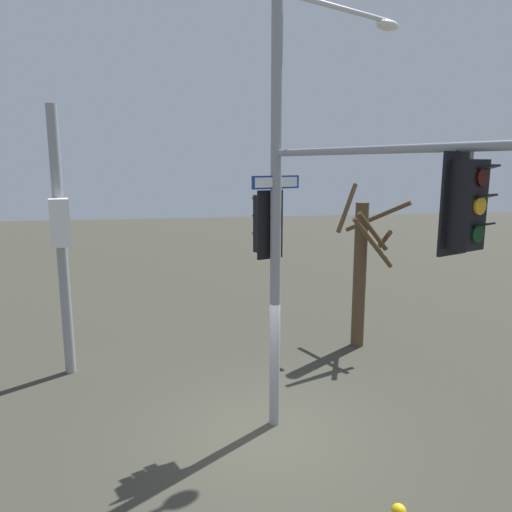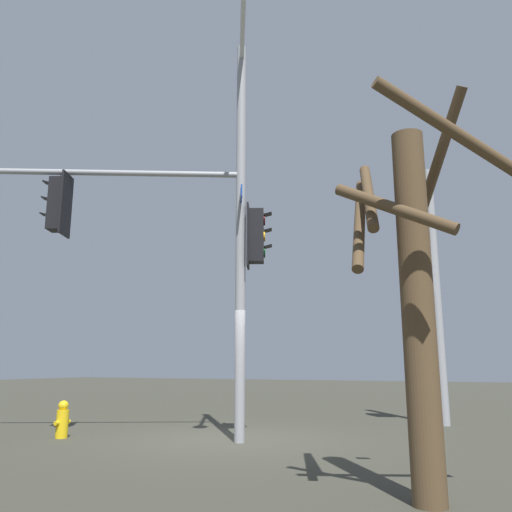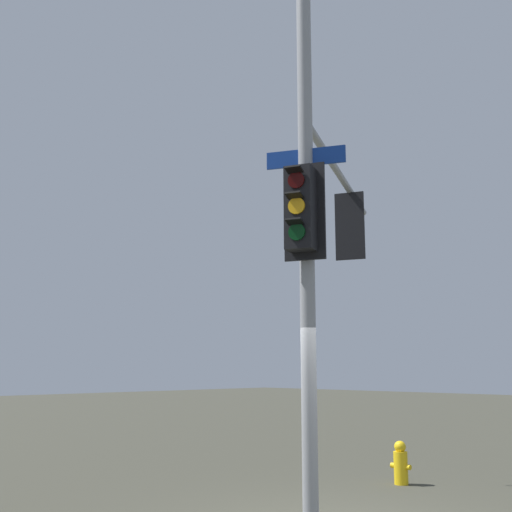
# 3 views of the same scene
# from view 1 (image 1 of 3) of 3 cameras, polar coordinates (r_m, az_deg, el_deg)

# --- Properties ---
(ground_plane) EXTENTS (80.00, 80.00, 0.00)m
(ground_plane) POSITION_cam_1_polar(r_m,az_deg,el_deg) (9.94, 1.23, -20.30)
(ground_plane) COLOR #38382E
(main_signal_pole_assembly) EXTENTS (3.47, 6.49, 8.32)m
(main_signal_pole_assembly) POSITION_cam_1_polar(r_m,az_deg,el_deg) (8.38, 7.47, 7.67)
(main_signal_pole_assembly) COLOR gray
(main_signal_pole_assembly) RESTS_ON ground
(secondary_pole_assembly) EXTENTS (0.54, 0.82, 6.51)m
(secondary_pole_assembly) POSITION_cam_1_polar(r_m,az_deg,el_deg) (12.26, -22.14, 2.18)
(secondary_pole_assembly) COLOR gray
(secondary_pole_assembly) RESTS_ON ground
(bare_tree_behind_pole) EXTENTS (2.18, 2.20, 4.63)m
(bare_tree_behind_pole) POSITION_cam_1_polar(r_m,az_deg,el_deg) (13.83, 12.44, -1.19)
(bare_tree_behind_pole) COLOR #4F3B26
(bare_tree_behind_pole) RESTS_ON ground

